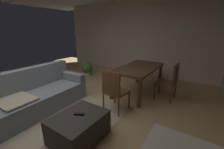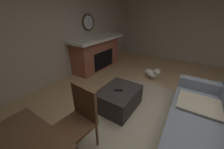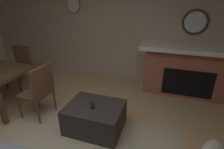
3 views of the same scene
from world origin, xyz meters
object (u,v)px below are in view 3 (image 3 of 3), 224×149
at_px(wall_clock, 73,5).
at_px(ottoman_coffee_table, 95,117).
at_px(tv_remote, 92,105).
at_px(dining_chair_west, 39,89).
at_px(fireplace, 188,70).
at_px(round_wall_mirror, 195,22).
at_px(dining_chair_south, 20,65).

bearing_deg(wall_clock, ottoman_coffee_table, 124.73).
xyz_separation_m(tv_remote, dining_chair_west, (0.97, -0.02, 0.09)).
distance_m(fireplace, round_wall_mirror, 0.98).
distance_m(round_wall_mirror, dining_chair_west, 3.23).
bearing_deg(ottoman_coffee_table, dining_chair_south, -20.99).
distance_m(ottoman_coffee_table, dining_chair_south, 2.41).
xyz_separation_m(tv_remote, wall_clock, (1.35, -1.99, 1.33)).
xyz_separation_m(ottoman_coffee_table, wall_clock, (1.38, -1.99, 1.55)).
height_order(round_wall_mirror, wall_clock, wall_clock).
relative_size(fireplace, tv_remote, 12.35).
xyz_separation_m(fireplace, dining_chair_west, (2.39, 1.68, -0.01)).
height_order(ottoman_coffee_table, dining_chair_west, dining_chair_west).
bearing_deg(dining_chair_south, dining_chair_west, 145.63).
height_order(ottoman_coffee_table, dining_chair_south, dining_chair_south).
relative_size(fireplace, round_wall_mirror, 3.87).
relative_size(dining_chair_west, wall_clock, 2.56).
bearing_deg(fireplace, dining_chair_south, 13.17).
bearing_deg(dining_chair_south, wall_clock, -126.91).
bearing_deg(dining_chair_west, fireplace, -144.78).
bearing_deg(round_wall_mirror, fireplace, 90.00).
relative_size(ottoman_coffee_table, dining_chair_west, 0.90).
bearing_deg(dining_chair_south, fireplace, -166.83).
bearing_deg(wall_clock, dining_chair_west, 100.81).
bearing_deg(dining_chair_west, dining_chair_south, -34.37).
height_order(round_wall_mirror, dining_chair_south, round_wall_mirror).
distance_m(ottoman_coffee_table, dining_chair_west, 1.05).
relative_size(ottoman_coffee_table, tv_remote, 5.25).
height_order(dining_chair_west, dining_chair_south, same).
height_order(fireplace, ottoman_coffee_table, fireplace).
xyz_separation_m(dining_chair_south, wall_clock, (-0.85, -1.13, 1.24)).
relative_size(tv_remote, dining_chair_south, 0.17).
xyz_separation_m(round_wall_mirror, dining_chair_west, (2.39, 1.97, -0.94)).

